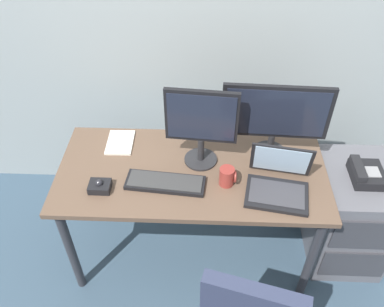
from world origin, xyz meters
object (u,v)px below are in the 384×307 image
file_cabinet (349,215)px  paper_notepad (120,142)px  monitor_main (276,116)px  keyboard (165,183)px  coffee_mug (227,176)px  monitor_side (201,123)px  laptop (278,182)px  desk_phone (366,174)px  trackball_mouse (100,186)px

file_cabinet → paper_notepad: paper_notepad is taller
monitor_main → keyboard: size_ratio=1.34×
keyboard → coffee_mug: coffee_mug is taller
keyboard → paper_notepad: size_ratio=2.02×
monitor_side → laptop: 0.49m
desk_phone → paper_notepad: desk_phone is taller
desk_phone → keyboard: size_ratio=0.48×
monitor_side → coffee_mug: size_ratio=4.44×
monitor_main → laptop: (0.01, -0.28, -0.20)m
file_cabinet → monitor_side: bearing=178.3°
desk_phone → trackball_mouse: 1.42m
desk_phone → paper_notepad: bearing=173.0°
keyboard → coffee_mug: size_ratio=4.11×
desk_phone → trackball_mouse: (-1.41, -0.19, 0.05)m
trackball_mouse → monitor_main: bearing=19.3°
trackball_mouse → paper_notepad: trackball_mouse is taller
file_cabinet → coffee_mug: coffee_mug is taller
desk_phone → keyboard: bearing=-172.3°
monitor_main → paper_notepad: size_ratio=2.72×
coffee_mug → paper_notepad: bearing=154.1°
file_cabinet → coffee_mug: (-0.77, -0.14, 0.45)m
coffee_mug → trackball_mouse: bearing=-174.2°
file_cabinet → paper_notepad: bearing=173.7°
monitor_side → laptop: bearing=-26.6°
laptop → trackball_mouse: size_ratio=3.20×
keyboard → coffee_mug: (0.32, 0.02, 0.04)m
trackball_mouse → file_cabinet: bearing=8.4°
trackball_mouse → paper_notepad: bearing=83.6°
laptop → coffee_mug: (-0.26, 0.03, -0.00)m
file_cabinet → monitor_side: monitor_side is taller
coffee_mug → monitor_side: bearing=129.7°
desk_phone → paper_notepad: size_ratio=0.96×
trackball_mouse → coffee_mug: coffee_mug is taller
monitor_side → keyboard: (-0.18, -0.19, -0.25)m
desk_phone → monitor_main: bearing=166.7°
desk_phone → coffee_mug: coffee_mug is taller
monitor_main → trackball_mouse: (-0.89, -0.31, -0.24)m
monitor_side → paper_notepad: size_ratio=2.19×
laptop → file_cabinet: bearing=18.6°
coffee_mug → keyboard: bearing=-176.5°
monitor_side → paper_notepad: 0.55m
coffee_mug → paper_notepad: 0.68m
coffee_mug → file_cabinet: bearing=10.5°
desk_phone → trackball_mouse: trackball_mouse is taller
desk_phone → monitor_main: 0.60m
trackball_mouse → coffee_mug: bearing=5.8°
paper_notepad → desk_phone: bearing=-7.0°
trackball_mouse → desk_phone: bearing=7.8°
keyboard → paper_notepad: 0.43m
desk_phone → coffee_mug: (-0.76, -0.13, 0.08)m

